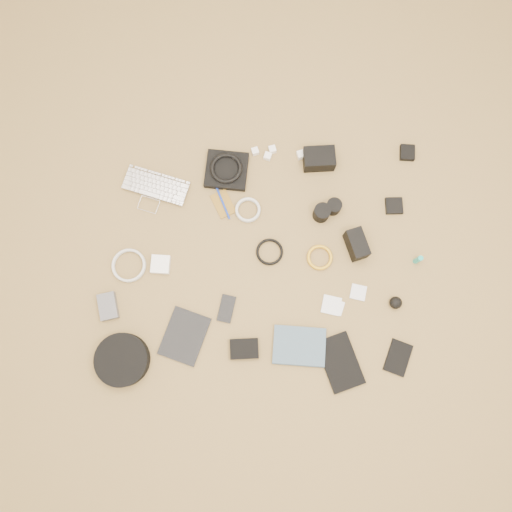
{
  "coord_description": "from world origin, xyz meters",
  "views": [
    {
      "loc": [
        -0.02,
        -0.4,
        2.16
      ],
      "look_at": [
        -0.01,
        0.02,
        0.02
      ],
      "focal_mm": 35.0,
      "sensor_mm": 36.0,
      "label": 1
    }
  ],
  "objects_px": {
    "dslr_camera": "(319,159)",
    "tablet": "(185,336)",
    "phone": "(226,309)",
    "laptop": "(153,194)",
    "headphone_case": "(122,360)",
    "paperback": "(298,366)"
  },
  "relations": [
    {
      "from": "phone",
      "to": "dslr_camera",
      "type": "bearing_deg",
      "value": 71.0
    },
    {
      "from": "dslr_camera",
      "to": "headphone_case",
      "type": "relative_size",
      "value": 0.62
    },
    {
      "from": "paperback",
      "to": "dslr_camera",
      "type": "bearing_deg",
      "value": -2.47
    },
    {
      "from": "paperback",
      "to": "laptop",
      "type": "bearing_deg",
      "value": 44.57
    },
    {
      "from": "dslr_camera",
      "to": "headphone_case",
      "type": "height_order",
      "value": "dslr_camera"
    },
    {
      "from": "laptop",
      "to": "phone",
      "type": "xyz_separation_m",
      "value": [
        0.32,
        -0.53,
        -0.01
      ]
    },
    {
      "from": "laptop",
      "to": "dslr_camera",
      "type": "xyz_separation_m",
      "value": [
        0.75,
        0.13,
        0.03
      ]
    },
    {
      "from": "tablet",
      "to": "headphone_case",
      "type": "height_order",
      "value": "headphone_case"
    },
    {
      "from": "laptop",
      "to": "dslr_camera",
      "type": "relative_size",
      "value": 2.11
    },
    {
      "from": "dslr_camera",
      "to": "phone",
      "type": "xyz_separation_m",
      "value": [
        -0.44,
        -0.66,
        -0.04
      ]
    },
    {
      "from": "laptop",
      "to": "dslr_camera",
      "type": "bearing_deg",
      "value": 29.2
    },
    {
      "from": "dslr_camera",
      "to": "tablet",
      "type": "relative_size",
      "value": 0.64
    },
    {
      "from": "dslr_camera",
      "to": "phone",
      "type": "distance_m",
      "value": 0.79
    },
    {
      "from": "dslr_camera",
      "to": "tablet",
      "type": "bearing_deg",
      "value": -130.03
    },
    {
      "from": "laptop",
      "to": "dslr_camera",
      "type": "height_order",
      "value": "dslr_camera"
    },
    {
      "from": "laptop",
      "to": "tablet",
      "type": "bearing_deg",
      "value": -58.6
    },
    {
      "from": "tablet",
      "to": "dslr_camera",
      "type": "bearing_deg",
      "value": 72.96
    },
    {
      "from": "headphone_case",
      "to": "paperback",
      "type": "bearing_deg",
      "value": -4.08
    },
    {
      "from": "dslr_camera",
      "to": "laptop",
      "type": "bearing_deg",
      "value": -171.32
    },
    {
      "from": "dslr_camera",
      "to": "tablet",
      "type": "distance_m",
      "value": 0.99
    },
    {
      "from": "laptop",
      "to": "tablet",
      "type": "distance_m",
      "value": 0.65
    },
    {
      "from": "dslr_camera",
      "to": "paperback",
      "type": "relative_size",
      "value": 0.63
    }
  ]
}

